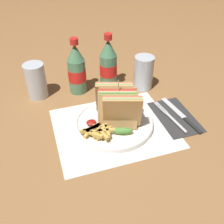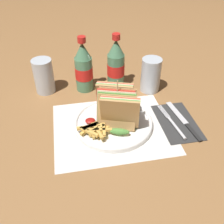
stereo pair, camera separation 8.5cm
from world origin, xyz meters
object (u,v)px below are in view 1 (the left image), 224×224
at_px(plate_main, 114,123).
at_px(knife, 181,115).
at_px(club_sandwich, 118,106).
at_px(glass_far, 36,81).
at_px(glass_near, 143,75).
at_px(fork, 173,119).
at_px(coke_bottle_far, 108,65).
at_px(coke_bottle_near, 77,70).

distance_m(plate_main, knife, 0.23).
distance_m(club_sandwich, knife, 0.23).
xyz_separation_m(plate_main, knife, (0.23, -0.03, -0.00)).
bearing_deg(glass_far, glass_near, -9.71).
distance_m(fork, coke_bottle_far, 0.32).
relative_size(knife, glass_near, 1.60).
bearing_deg(glass_far, knife, -31.72).
bearing_deg(coke_bottle_near, knife, -41.39).
xyz_separation_m(knife, coke_bottle_far, (-0.18, 0.27, 0.09)).
distance_m(fork, glass_far, 0.51).
distance_m(coke_bottle_near, glass_far, 0.15).
height_order(plate_main, club_sandwich, club_sandwich).
distance_m(fork, glass_near, 0.23).
height_order(plate_main, coke_bottle_near, coke_bottle_near).
xyz_separation_m(plate_main, club_sandwich, (0.01, 0.00, 0.06)).
relative_size(club_sandwich, glass_near, 1.39).
xyz_separation_m(plate_main, fork, (0.19, -0.04, -0.00)).
xyz_separation_m(fork, knife, (0.04, 0.01, -0.00)).
xyz_separation_m(coke_bottle_near, glass_near, (0.25, -0.05, -0.04)).
distance_m(coke_bottle_near, glass_near, 0.25).
height_order(coke_bottle_far, glass_far, coke_bottle_far).
relative_size(fork, knife, 0.85).
height_order(club_sandwich, coke_bottle_far, coke_bottle_far).
relative_size(coke_bottle_far, glass_far, 1.63).
distance_m(plate_main, club_sandwich, 0.07).
bearing_deg(glass_near, knife, -75.87).
height_order(club_sandwich, fork, club_sandwich).
distance_m(club_sandwich, glass_far, 0.34).
distance_m(fork, coke_bottle_near, 0.39).
relative_size(plate_main, knife, 1.22).
bearing_deg(glass_far, club_sandwich, -47.53).
bearing_deg(glass_far, plate_main, -49.25).
height_order(plate_main, glass_far, glass_far).
bearing_deg(coke_bottle_far, club_sandwich, -100.42).
relative_size(knife, coke_bottle_near, 0.99).
xyz_separation_m(coke_bottle_near, glass_far, (-0.15, 0.01, -0.03)).
distance_m(plate_main, fork, 0.20).
bearing_deg(glass_far, fork, -35.53).
bearing_deg(glass_far, coke_bottle_near, -5.38).
height_order(club_sandwich, glass_far, club_sandwich).
relative_size(plate_main, coke_bottle_near, 1.20).
distance_m(club_sandwich, coke_bottle_far, 0.24).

